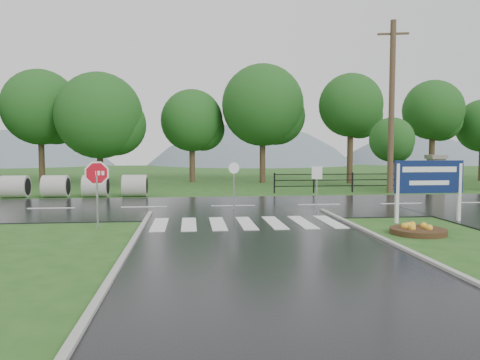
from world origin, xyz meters
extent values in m
plane|color=#25531B|center=(0.00, 0.00, 0.00)|extent=(120.00, 120.00, 0.00)
cube|color=black|center=(0.00, 10.00, 0.00)|extent=(90.00, 8.00, 0.04)
cube|color=silver|center=(-3.00, 5.00, 0.06)|extent=(0.50, 2.80, 0.02)
cube|color=silver|center=(-2.00, 5.00, 0.06)|extent=(0.50, 2.80, 0.02)
cube|color=silver|center=(-1.00, 5.00, 0.06)|extent=(0.50, 2.80, 0.02)
cube|color=silver|center=(0.00, 5.00, 0.06)|extent=(0.50, 2.80, 0.02)
cube|color=silver|center=(1.00, 5.00, 0.06)|extent=(0.50, 2.80, 0.02)
cube|color=silver|center=(2.00, 5.00, 0.06)|extent=(0.50, 2.80, 0.02)
cube|color=silver|center=(3.00, 5.00, 0.06)|extent=(0.50, 2.80, 0.02)
cube|color=#A3A39B|center=(-3.55, -4.00, 0.00)|extent=(0.15, 24.00, 0.12)
cube|color=gray|center=(13.00, 16.00, 1.00)|extent=(0.80, 0.80, 2.00)
cube|color=#6B6659|center=(13.00, 16.00, 2.12)|extent=(1.00, 1.00, 0.24)
cube|color=black|center=(7.75, 16.00, 0.40)|extent=(9.50, 0.05, 0.05)
cube|color=black|center=(7.75, 16.00, 0.75)|extent=(9.50, 0.05, 0.05)
cube|color=black|center=(7.75, 16.00, 1.10)|extent=(9.50, 0.05, 0.05)
cube|color=black|center=(3.00, 16.00, 0.60)|extent=(0.08, 0.08, 1.20)
cube|color=black|center=(12.50, 16.00, 0.60)|extent=(0.08, 0.08, 1.20)
sphere|color=slate|center=(-28.00, 65.00, -14.40)|extent=(40.00, 40.00, 40.00)
sphere|color=slate|center=(8.00, 65.00, -17.28)|extent=(48.00, 48.00, 48.00)
sphere|color=slate|center=(36.00, 65.00, -12.96)|extent=(36.00, 36.00, 36.00)
cylinder|color=#9E9B93|center=(-11.27, 15.00, 0.60)|extent=(1.30, 1.20, 1.20)
cylinder|color=#9E9B93|center=(-9.17, 15.00, 0.60)|extent=(1.30, 1.20, 1.20)
cylinder|color=#9E9B93|center=(-7.07, 15.00, 0.60)|extent=(1.30, 1.20, 1.20)
cylinder|color=#9E9B93|center=(-4.97, 15.00, 0.60)|extent=(1.30, 1.20, 1.20)
cube|color=#939399|center=(-4.99, 4.62, 0.89)|extent=(0.05, 0.05, 1.77)
cylinder|color=white|center=(-4.99, 4.64, 1.86)|extent=(1.05, 0.18, 1.06)
cylinder|color=#B60C1C|center=(-4.99, 4.62, 1.86)|extent=(0.92, 0.17, 0.93)
cube|color=silver|center=(5.37, 4.77, 1.07)|extent=(0.11, 0.11, 2.13)
cube|color=silver|center=(7.72, 4.77, 1.07)|extent=(0.11, 0.11, 2.13)
cube|color=#0B1949|center=(6.54, 4.77, 1.65)|extent=(2.56, 0.06, 1.17)
cube|color=white|center=(6.54, 4.73, 1.92)|extent=(2.02, 0.01, 0.19)
cube|color=white|center=(6.54, 4.73, 1.44)|extent=(1.49, 0.01, 0.16)
cylinder|color=#332111|center=(5.12, 2.69, 0.09)|extent=(1.71, 1.71, 0.17)
cube|color=#939399|center=(3.25, 7.66, 0.90)|extent=(0.04, 0.04, 1.80)
cube|color=white|center=(3.25, 7.64, 1.66)|extent=(0.41, 0.15, 0.52)
cylinder|color=#939399|center=(-0.08, 8.81, 0.96)|extent=(0.06, 0.06, 1.91)
cylinder|color=white|center=(-0.08, 8.79, 1.82)|extent=(0.47, 0.12, 0.48)
cylinder|color=#473523|center=(9.87, 15.50, 5.04)|extent=(0.34, 0.34, 10.08)
cube|color=brown|center=(9.87, 15.50, 9.30)|extent=(1.77, 0.52, 0.11)
cylinder|color=#3D2B1C|center=(10.82, 17.50, 1.33)|extent=(0.42, 0.42, 2.66)
sphere|color=#164716|center=(10.82, 17.50, 3.19)|extent=(2.83, 2.83, 2.83)
camera|label=1|loc=(-1.96, -11.07, 2.70)|focal=35.00mm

